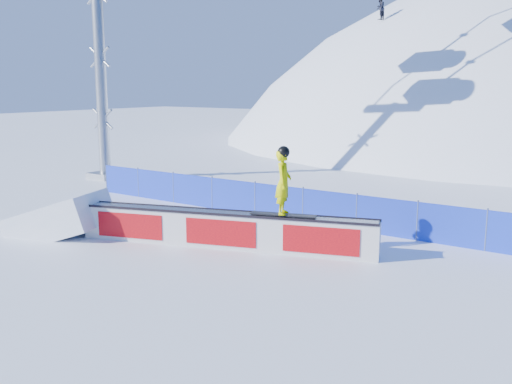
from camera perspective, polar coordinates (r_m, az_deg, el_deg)
The scene contains 5 objects.
ground at distance 15.54m, azimuth -0.51°, elevation -6.81°, with size 160.00×160.00×0.00m, color white.
safety_fence at distance 19.11m, azimuth 7.31°, elevation -1.70°, with size 22.05×0.05×1.30m.
rail_box at distance 16.64m, azimuth -3.23°, elevation -3.76°, with size 8.67×3.39×1.07m.
snow_ramp at distance 19.33m, azimuth -19.01°, elevation -3.90°, with size 2.89×1.93×1.08m, color white, non-canonical shape.
snowboarder at distance 15.82m, azimuth 2.75°, elevation 1.05°, with size 1.88×0.90×1.95m.
Camera 1 is at (8.58, -12.09, 4.67)m, focal length 40.00 mm.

